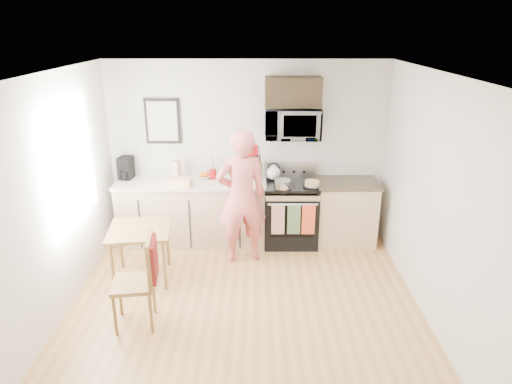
{
  "coord_description": "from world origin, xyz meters",
  "views": [
    {
      "loc": [
        0.14,
        -4.14,
        3.04
      ],
      "look_at": [
        0.13,
        1.0,
        1.15
      ],
      "focal_mm": 32.0,
      "sensor_mm": 36.0,
      "label": 1
    }
  ],
  "objects_px": {
    "range": "(290,215)",
    "chair": "(146,269)",
    "cake": "(312,184)",
    "microwave": "(292,123)",
    "person": "(242,197)",
    "dining_table": "(140,235)"
  },
  "relations": [
    {
      "from": "range",
      "to": "chair",
      "type": "distance_m",
      "value": 2.57
    },
    {
      "from": "range",
      "to": "cake",
      "type": "bearing_deg",
      "value": -28.45
    },
    {
      "from": "microwave",
      "to": "chair",
      "type": "xyz_separation_m",
      "value": [
        -1.65,
        -2.06,
        -1.11
      ]
    },
    {
      "from": "chair",
      "to": "microwave",
      "type": "bearing_deg",
      "value": 43.81
    },
    {
      "from": "microwave",
      "to": "person",
      "type": "xyz_separation_m",
      "value": [
        -0.69,
        -0.63,
        -0.85
      ]
    },
    {
      "from": "range",
      "to": "microwave",
      "type": "bearing_deg",
      "value": 90.06
    },
    {
      "from": "dining_table",
      "to": "chair",
      "type": "bearing_deg",
      "value": -72.6
    },
    {
      "from": "range",
      "to": "chair",
      "type": "xyz_separation_m",
      "value": [
        -1.65,
        -1.96,
        0.21
      ]
    },
    {
      "from": "person",
      "to": "dining_table",
      "type": "height_order",
      "value": "person"
    },
    {
      "from": "person",
      "to": "chair",
      "type": "xyz_separation_m",
      "value": [
        -0.95,
        -1.43,
        -0.26
      ]
    },
    {
      "from": "range",
      "to": "person",
      "type": "relative_size",
      "value": 0.64
    },
    {
      "from": "range",
      "to": "dining_table",
      "type": "xyz_separation_m",
      "value": [
        -1.93,
        -1.03,
        0.17
      ]
    },
    {
      "from": "person",
      "to": "dining_table",
      "type": "distance_m",
      "value": 1.38
    },
    {
      "from": "dining_table",
      "to": "cake",
      "type": "height_order",
      "value": "cake"
    },
    {
      "from": "dining_table",
      "to": "cake",
      "type": "xyz_separation_m",
      "value": [
        2.21,
        0.89,
        0.35
      ]
    },
    {
      "from": "range",
      "to": "chair",
      "type": "height_order",
      "value": "range"
    },
    {
      "from": "microwave",
      "to": "cake",
      "type": "distance_m",
      "value": 0.88
    },
    {
      "from": "dining_table",
      "to": "microwave",
      "type": "bearing_deg",
      "value": 30.49
    },
    {
      "from": "range",
      "to": "person",
      "type": "bearing_deg",
      "value": -142.79
    },
    {
      "from": "range",
      "to": "dining_table",
      "type": "distance_m",
      "value": 2.2
    },
    {
      "from": "dining_table",
      "to": "person",
      "type": "bearing_deg",
      "value": 22.27
    },
    {
      "from": "range",
      "to": "dining_table",
      "type": "height_order",
      "value": "range"
    }
  ]
}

